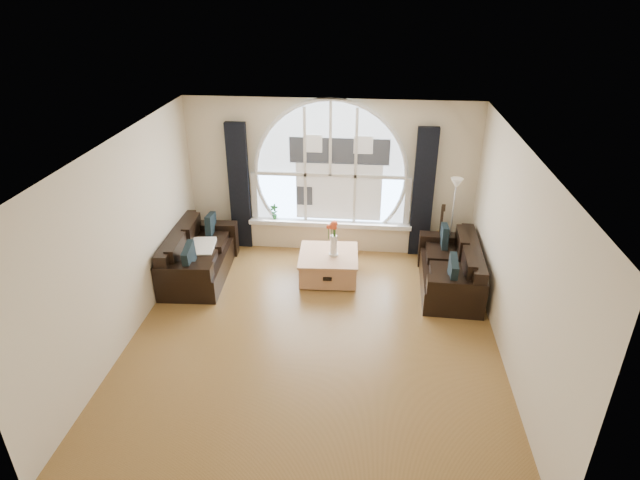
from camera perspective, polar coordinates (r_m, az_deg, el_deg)
The scene contains 21 objects.
ground at distance 7.39m, azimuth -0.69°, elevation -10.45°, with size 5.00×5.50×0.01m, color brown.
ceiling at distance 6.15m, azimuth -0.83°, elevation 10.03°, with size 5.00×5.50×0.01m, color silver.
wall_back at distance 9.17m, azimuth 1.14°, elevation 6.87°, with size 5.00×0.01×2.70m, color beige.
wall_front at distance 4.45m, azimuth -4.84°, elevation -17.92°, with size 5.00×0.01×2.70m, color beige.
wall_left at distance 7.34m, azimuth -20.54°, elevation -0.20°, with size 0.01×5.50×2.70m, color beige.
wall_right at distance 6.88m, azimuth 20.44°, elevation -2.05°, with size 0.01×5.50×2.70m, color beige.
attic_slope at distance 6.41m, azimuth 19.25°, elevation 5.92°, with size 0.92×5.50×0.72m, color silver.
arched_window at distance 9.05m, azimuth 1.14°, elevation 8.44°, with size 2.60×0.06×2.15m, color silver.
window_sill at distance 9.40m, azimuth 1.04°, elevation 1.84°, with size 2.90×0.22×0.08m, color white.
window_frame at distance 9.02m, azimuth 1.12°, elevation 8.38°, with size 2.76×0.08×2.15m, color white.
neighbor_house at distance 9.07m, azimuth 2.08°, elevation 7.63°, with size 1.70×0.02×1.50m, color silver.
curtain_left at distance 9.38m, azimuth -8.77°, elevation 5.72°, with size 0.35×0.12×2.30m, color black.
curtain_right at distance 9.15m, azimuth 11.14°, elevation 4.98°, with size 0.35×0.12×2.30m, color black.
sofa_left at distance 8.82m, azimuth -13.01°, elevation -1.46°, with size 0.88×1.76×0.78m, color black.
sofa_right at distance 8.49m, azimuth 13.95°, elevation -2.76°, with size 0.85×1.71×0.76m, color black.
coffee_chest at distance 8.62m, azimuth 0.92°, elevation -2.67°, with size 0.95×0.95×0.46m, color #B67C54.
throw_blanket at distance 8.78m, azimuth -13.18°, elevation -0.86°, with size 0.55×0.55×0.10m, color silver.
vase_flowers at distance 8.33m, azimuth 1.51°, elevation 0.72°, with size 0.24×0.24×0.70m, color white.
floor_lamp at distance 8.94m, azimuth 14.10°, elevation 1.67°, with size 0.24×0.24×1.60m, color #B2B2B2.
guitar at distance 9.32m, azimuth 12.91°, elevation 1.05°, with size 0.36×0.24×1.06m, color olive.
potted_plant at distance 9.45m, azimuth -5.00°, elevation 3.07°, with size 0.15×0.10×0.28m, color #1E6023.
Camera 1 is at (0.66, -5.85, 4.47)m, focal length 29.43 mm.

